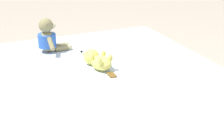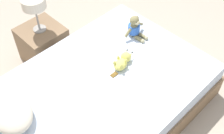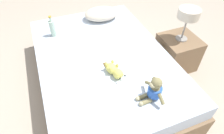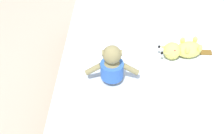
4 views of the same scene
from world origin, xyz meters
The scene contains 8 objects.
ground_plane centered at (0.00, 0.00, 0.00)m, with size 16.00×16.00×0.00m, color #B7A893.
bed centered at (0.00, 0.00, 0.22)m, with size 1.43×2.08×0.44m.
pillow centered at (0.24, 0.74, 0.52)m, with size 0.50×0.38×0.15m.
plush_monkey centered at (0.22, -0.71, 0.53)m, with size 0.23×0.29×0.24m.
plush_yellow_creature centered at (0.01, -0.32, 0.49)m, with size 0.15×0.32×0.10m.
glass_bottle centered at (-0.44, 0.57, 0.54)m, with size 0.07×0.07×0.27m.
nightstand centered at (0.99, -0.06, 0.22)m, with size 0.44×0.44×0.43m.
bedside_lamp centered at (0.99, -0.06, 0.76)m, with size 0.24×0.24×0.39m.
Camera 3 is at (-0.49, -1.55, 1.82)m, focal length 30.93 mm.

